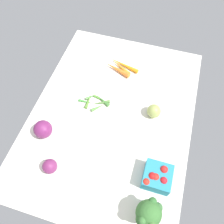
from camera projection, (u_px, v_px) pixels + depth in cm
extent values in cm
cube|color=silver|center=(112.00, 115.00, 113.04)|extent=(104.00, 76.00, 2.00)
sphere|color=#732658|center=(50.00, 166.00, 95.61)|extent=(6.20, 6.20, 6.20)
cone|color=orange|center=(124.00, 65.00, 127.15)|extent=(7.36, 17.63, 2.31)
cone|color=orange|center=(121.00, 67.00, 126.41)|extent=(8.98, 12.18, 2.20)
cone|color=orange|center=(117.00, 69.00, 125.08)|extent=(7.85, 15.53, 2.96)
cone|color=#418E3A|center=(86.00, 102.00, 115.15)|extent=(1.41, 7.58, 1.26)
cone|color=#528F35|center=(101.00, 99.00, 115.94)|extent=(3.37, 8.55, 1.25)
cone|color=#547E3B|center=(101.00, 103.00, 114.57)|extent=(5.61, 8.70, 1.72)
cone|color=#588933|center=(88.00, 101.00, 115.16)|extent=(8.54, 1.88, 1.62)
cone|color=#437D36|center=(102.00, 100.00, 115.36)|extent=(5.85, 8.70, 1.79)
cone|color=#558944|center=(91.00, 97.00, 116.72)|extent=(5.47, 5.37, 1.39)
cone|color=#51823D|center=(98.00, 107.00, 113.22)|extent=(6.31, 6.20, 1.63)
cube|color=teal|center=(157.00, 177.00, 93.13)|extent=(11.14, 11.14, 6.63)
sphere|color=red|center=(156.00, 177.00, 90.31)|extent=(3.01, 3.01, 3.01)
sphere|color=red|center=(164.00, 169.00, 91.54)|extent=(3.11, 3.11, 3.11)
sphere|color=red|center=(164.00, 181.00, 89.38)|extent=(2.86, 2.86, 2.86)
sphere|color=red|center=(152.00, 176.00, 90.52)|extent=(3.16, 3.16, 3.16)
sphere|color=red|center=(146.00, 182.00, 89.48)|extent=(3.00, 3.00, 3.00)
sphere|color=#96A454|center=(154.00, 111.00, 109.27)|extent=(6.53, 6.53, 6.53)
cylinder|color=#A7BA72|center=(147.00, 215.00, 86.65)|extent=(3.19, 3.19, 4.64)
sphere|color=#36692F|center=(149.00, 213.00, 81.65)|extent=(9.41, 9.41, 9.41)
sphere|color=#33652D|center=(141.00, 220.00, 79.80)|extent=(3.69, 3.69, 3.69)
sphere|color=#376335|center=(158.00, 208.00, 82.50)|extent=(3.69, 3.69, 3.69)
sphere|color=#3C692F|center=(152.00, 224.00, 77.81)|extent=(2.80, 2.80, 2.80)
sphere|color=#2F632D|center=(153.00, 202.00, 81.68)|extent=(3.07, 3.07, 3.07)
sphere|color=#386A32|center=(142.00, 220.00, 78.40)|extent=(3.00, 3.00, 3.00)
sphere|color=#6E2358|center=(43.00, 129.00, 103.31)|extent=(8.27, 8.27, 8.27)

